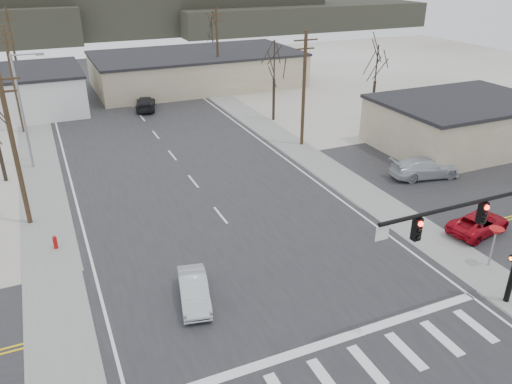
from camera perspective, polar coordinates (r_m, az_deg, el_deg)
ground at (r=26.65m, az=1.97°, el=-10.14°), size 140.00×140.00×0.00m
main_road at (r=38.98m, az=-7.61°, el=1.74°), size 18.00×110.00×0.05m
cross_road at (r=26.64m, az=1.97°, el=-10.10°), size 90.00×10.00×0.04m
parking_lot at (r=41.99m, az=23.54°, el=1.52°), size 18.00×20.00×0.03m
sidewalk_left at (r=42.40m, az=-23.47°, el=1.77°), size 3.00×90.00×0.06m
sidewalk_right at (r=46.96m, az=3.08°, el=6.07°), size 3.00×90.00×0.06m
traffic_signal_mast at (r=24.46m, az=25.81°, el=-3.57°), size 8.95×0.43×7.20m
fire_hydrant at (r=31.31m, az=-21.97°, el=-5.35°), size 0.24×0.24×0.87m
yield_sign at (r=29.66m, az=25.72°, el=-4.26°), size 0.80×0.80×2.35m
building_right_far at (r=67.76m, az=-6.75°, el=13.79°), size 26.30×14.30×4.30m
building_lot at (r=47.93m, az=22.25°, el=7.29°), size 14.30×10.30×4.30m
upole_left_b at (r=33.16m, az=-25.96°, el=4.73°), size 2.20×0.30×10.00m
upole_left_c at (r=52.53m, az=-25.99°, el=11.57°), size 2.20×0.30×10.00m
upole_left_d at (r=72.24m, az=-26.00°, el=14.71°), size 2.20×0.30×10.00m
upole_right_a at (r=44.22m, az=5.49°, el=11.80°), size 2.20×0.30×10.00m
upole_right_b at (r=63.94m, az=-4.43°, el=16.00°), size 2.20×0.30×10.00m
streetlight_main at (r=42.78m, az=-25.01°, el=8.92°), size 2.40×0.25×9.00m
tree_right_mid at (r=51.46m, az=2.10°, el=14.60°), size 3.74×3.74×8.33m
tree_right_far at (r=76.25m, az=-5.05°, el=17.74°), size 3.52×3.52×7.84m
tree_lot at (r=53.08m, az=13.62°, el=13.88°), size 3.52×3.52×7.84m
hill_center at (r=118.59m, az=-12.49°, el=19.42°), size 80.00×18.00×9.00m
hill_right at (r=125.31m, az=4.98°, el=19.36°), size 60.00×18.00×5.50m
sedan_crossing at (r=25.02m, az=-7.11°, el=-11.08°), size 2.09×4.07×1.28m
car_far_a at (r=57.44m, az=-12.50°, el=9.87°), size 3.16×5.30×1.44m
car_far_b at (r=67.41m, az=-20.70°, el=11.03°), size 2.91×4.03×1.27m
car_parked_red at (r=33.55m, az=24.10°, el=-3.29°), size 4.70×2.82×1.22m
car_parked_dark_b at (r=45.22m, az=23.25°, el=4.13°), size 4.25×2.80×1.32m
car_parked_silver at (r=40.41m, az=18.73°, el=2.65°), size 5.66×3.14×1.55m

